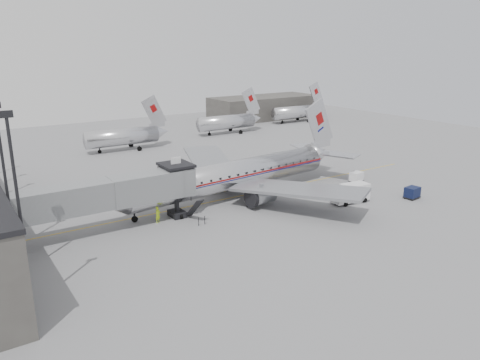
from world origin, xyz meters
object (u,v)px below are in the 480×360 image
at_px(service_van, 351,193).
at_px(baggage_cart_white, 356,177).
at_px(airliner, 236,175).
at_px(baggage_cart_navy, 412,192).
at_px(ramp_worker, 158,215).

xyz_separation_m(service_van, baggage_cart_white, (7.62, 6.08, -0.45)).
xyz_separation_m(airliner, baggage_cart_navy, (18.90, -13.59, -2.21)).
bearing_deg(airliner, service_van, -48.83).
relative_size(service_van, ramp_worker, 2.72).
height_order(service_van, baggage_cart_navy, service_van).
bearing_deg(ramp_worker, service_van, -43.45).
bearing_deg(baggage_cart_white, baggage_cart_navy, -98.38).
height_order(baggage_cart_white, ramp_worker, ramp_worker).
distance_m(airliner, baggage_cart_navy, 23.38).
relative_size(airliner, baggage_cart_white, 17.49).
bearing_deg(service_van, baggage_cart_white, 44.02).
distance_m(airliner, service_van, 15.03).
distance_m(service_van, ramp_worker, 24.68).
distance_m(baggage_cart_navy, ramp_worker, 33.34).
bearing_deg(baggage_cart_white, ramp_worker, 167.36).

